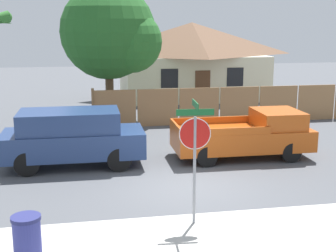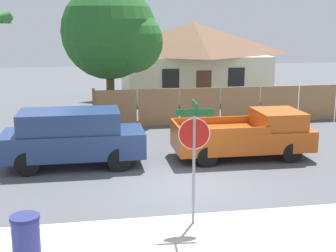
% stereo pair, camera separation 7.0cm
% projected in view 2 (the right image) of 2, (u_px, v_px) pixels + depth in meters
% --- Properties ---
extents(ground_plane, '(80.00, 80.00, 0.00)m').
position_uv_depth(ground_plane, '(188.00, 186.00, 13.75)').
color(ground_plane, '#4C4F54').
extents(sidewalk_strip, '(36.00, 3.20, 0.01)m').
position_uv_depth(sidewalk_strip, '(224.00, 241.00, 10.29)').
color(sidewalk_strip, beige).
rests_on(sidewalk_strip, ground).
extents(wooden_fence, '(13.97, 0.12, 1.84)m').
position_uv_depth(wooden_fence, '(240.00, 105.00, 22.35)').
color(wooden_fence, '#997047').
rests_on(wooden_fence, ground).
extents(house, '(9.46, 6.24, 4.74)m').
position_uv_depth(house, '(193.00, 59.00, 29.84)').
color(house, beige).
rests_on(house, ground).
extents(oak_tree, '(4.80, 4.57, 6.59)m').
position_uv_depth(oak_tree, '(114.00, 34.00, 22.32)').
color(oak_tree, brown).
rests_on(oak_tree, ground).
extents(red_suv, '(4.66, 1.95, 1.90)m').
position_uv_depth(red_suv, '(73.00, 136.00, 15.52)').
color(red_suv, navy).
rests_on(red_suv, ground).
extents(orange_pickup, '(4.84, 2.05, 1.66)m').
position_uv_depth(orange_pickup, '(248.00, 135.00, 16.60)').
color(orange_pickup, '#B74C14').
rests_on(orange_pickup, ground).
extents(stop_sign, '(0.88, 0.79, 2.97)m').
position_uv_depth(stop_sign, '(194.00, 143.00, 10.82)').
color(stop_sign, gray).
rests_on(stop_sign, ground).
extents(trash_bin, '(0.59, 0.59, 0.97)m').
position_uv_depth(trash_bin, '(26.00, 238.00, 9.37)').
color(trash_bin, navy).
rests_on(trash_bin, ground).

